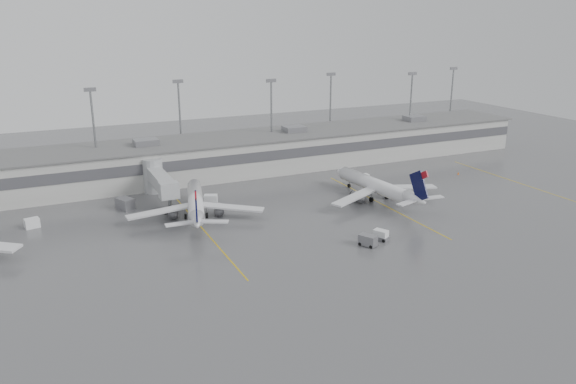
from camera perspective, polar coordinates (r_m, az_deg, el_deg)
name	(u,v)px	position (r m, az deg, el deg)	size (l,w,h in m)	color
ground	(373,269)	(81.42, 8.66, -7.76)	(260.00, 260.00, 0.00)	#505053
terminal	(235,154)	(129.62, -5.39, 3.85)	(152.00, 17.00, 9.45)	#AFAFAA
light_masts	(226,116)	(133.40, -6.32, 7.66)	(142.40, 8.00, 20.60)	gray
jet_bridge_right	(158,179)	(112.99, -13.11, 1.29)	(4.00, 17.20, 7.00)	#96999B
stand_markings	(300,217)	(100.67, 1.19, -2.55)	(105.25, 40.00, 0.01)	gold
jet_mid_left	(196,203)	(100.83, -9.37, -1.12)	(23.40, 26.56, 8.76)	silver
jet_mid_right	(378,186)	(110.56, 9.14, 0.59)	(24.66, 27.74, 8.97)	silver
baggage_tug	(381,236)	(91.59, 9.39, -4.43)	(2.61, 3.03, 1.67)	white
baggage_cart	(368,240)	(88.90, 8.11, -4.87)	(2.67, 3.16, 1.76)	slate
gse_uld_a	(32,223)	(104.85, -24.57, -2.89)	(2.32, 1.55, 1.64)	white
gse_uld_b	(211,199)	(108.46, -7.86, -0.74)	(2.49, 1.66, 1.77)	white
gse_uld_c	(364,178)	(123.34, 7.71, 1.44)	(2.21, 1.47, 1.57)	white
gse_loader	(125,204)	(108.62, -16.22, -1.16)	(2.15, 3.43, 2.15)	slate
cone_b	(195,214)	(102.64, -9.42, -2.21)	(0.40, 0.40, 0.64)	#FF6405
cone_c	(352,179)	(124.05, 6.56, 1.36)	(0.40, 0.40, 0.64)	#FF6405
cone_d	(458,173)	(133.46, 16.91, 1.85)	(0.38, 0.38, 0.61)	#FF6405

